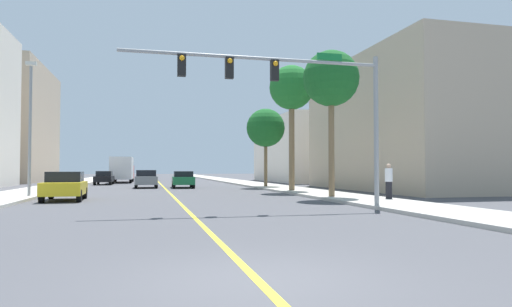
# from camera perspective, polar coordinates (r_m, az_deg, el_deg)

# --- Properties ---
(ground) EXTENTS (192.00, 192.00, 0.00)m
(ground) POSITION_cam_1_polar(r_m,az_deg,el_deg) (48.62, -11.97, -3.86)
(ground) COLOR #47474C
(sidewalk_left) EXTENTS (3.53, 168.00, 0.15)m
(sidewalk_left) POSITION_cam_1_polar(r_m,az_deg,el_deg) (49.18, -22.78, -3.64)
(sidewalk_left) COLOR beige
(sidewalk_left) RESTS_ON ground
(sidewalk_right) EXTENTS (3.53, 168.00, 0.15)m
(sidewalk_right) POSITION_cam_1_polar(r_m,az_deg,el_deg) (49.79, -1.30, -3.76)
(sidewalk_right) COLOR #B2ADA3
(sidewalk_right) RESTS_ON ground
(lane_marking_center) EXTENTS (0.16, 144.00, 0.01)m
(lane_marking_center) POSITION_cam_1_polar(r_m,az_deg,el_deg) (48.62, -11.97, -3.85)
(lane_marking_center) COLOR yellow
(lane_marking_center) RESTS_ON ground
(building_right_near) EXTENTS (13.77, 18.57, 10.34)m
(building_right_near) POSITION_cam_1_polar(r_m,az_deg,el_deg) (39.02, 21.21, 3.34)
(building_right_near) COLOR tan
(building_right_near) RESTS_ON ground
(building_right_far) EXTENTS (15.50, 18.16, 8.08)m
(building_right_far) POSITION_cam_1_polar(r_m,az_deg,el_deg) (59.58, 9.08, 0.37)
(building_right_far) COLOR silver
(building_right_far) RESTS_ON ground
(traffic_signal_mast) EXTENTS (10.64, 0.36, 6.30)m
(traffic_signal_mast) POSITION_cam_1_polar(r_m,az_deg,el_deg) (18.43, 4.96, 8.23)
(traffic_signal_mast) COLOR gray
(traffic_signal_mast) RESTS_ON sidewalk_right
(street_lamp) EXTENTS (0.56, 0.28, 7.56)m
(street_lamp) POSITION_cam_1_polar(r_m,az_deg,el_deg) (28.28, -26.74, 3.71)
(street_lamp) COLOR gray
(street_lamp) RESTS_ON sidewalk_left
(palm_near) EXTENTS (3.09, 3.09, 8.05)m
(palm_near) POSITION_cam_1_polar(r_m,az_deg,el_deg) (25.42, 9.51, 9.22)
(palm_near) COLOR brown
(palm_near) RESTS_ON sidewalk_right
(palm_mid) EXTENTS (3.15, 3.15, 8.86)m
(palm_mid) POSITION_cam_1_polar(r_m,az_deg,el_deg) (32.29, 4.53, 8.12)
(palm_mid) COLOR brown
(palm_mid) RESTS_ON sidewalk_right
(palm_far) EXTENTS (3.32, 3.32, 6.72)m
(palm_far) POSITION_cam_1_polar(r_m,az_deg,el_deg) (38.93, 1.23, 3.23)
(palm_far) COLOR brown
(palm_far) RESTS_ON sidewalk_right
(car_yellow) EXTENTS (2.04, 3.91, 1.51)m
(car_yellow) POSITION_cam_1_polar(r_m,az_deg,el_deg) (25.55, -23.11, -3.79)
(car_yellow) COLOR gold
(car_yellow) RESTS_ON ground
(car_black) EXTENTS (1.81, 4.11, 1.41)m
(car_black) POSITION_cam_1_polar(r_m,az_deg,el_deg) (49.22, -18.71, -2.94)
(car_black) COLOR black
(car_black) RESTS_ON ground
(car_gray) EXTENTS (1.90, 3.97, 1.54)m
(car_gray) POSITION_cam_1_polar(r_m,az_deg,el_deg) (40.15, -13.77, -3.12)
(car_gray) COLOR slate
(car_gray) RESTS_ON ground
(car_green) EXTENTS (1.97, 4.52, 1.44)m
(car_green) POSITION_cam_1_polar(r_m,az_deg,el_deg) (39.58, -9.25, -3.22)
(car_green) COLOR #196638
(car_green) RESTS_ON ground
(delivery_truck) EXTENTS (2.49, 8.82, 3.00)m
(delivery_truck) POSITION_cam_1_polar(r_m,az_deg,el_deg) (56.04, -16.59, -1.91)
(delivery_truck) COLOR red
(delivery_truck) RESTS_ON ground
(pedestrian) EXTENTS (0.38, 0.38, 1.78)m
(pedestrian) POSITION_cam_1_polar(r_m,az_deg,el_deg) (23.72, 16.50, -3.38)
(pedestrian) COLOR black
(pedestrian) RESTS_ON sidewalk_right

